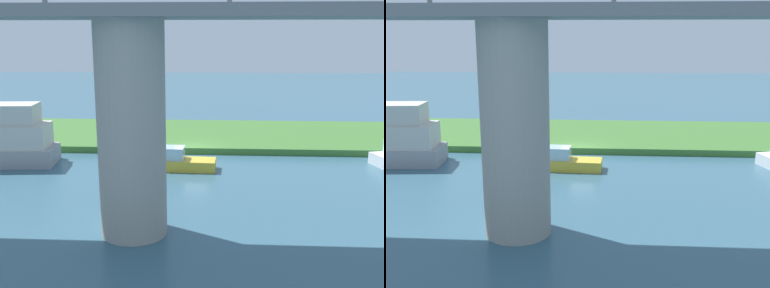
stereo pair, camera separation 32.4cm
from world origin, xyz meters
The scene contains 7 objects.
ground_plane centered at (0.00, 0.00, 0.00)m, with size 160.00×160.00×0.00m, color #386075.
grassy_bank centered at (0.00, -6.00, 0.25)m, with size 80.00×12.00×0.50m, color #427533.
bridge_pylon centered at (1.78, 14.29, 4.73)m, with size 2.99×2.99×9.46m, color #9E998E.
bridge_span centered at (1.78, 14.27, 9.96)m, with size 58.79×4.30×3.25m.
person_on_bank centered at (4.44, -3.18, 1.20)m, with size 0.49×0.49×1.39m.
mooring_post centered at (5.61, -0.78, 1.01)m, with size 0.20×0.20×1.02m, color brown.
pontoon_yellow centered at (0.63, 4.02, 0.55)m, with size 4.71×1.87×1.54m.
Camera 1 is at (-1.95, 33.68, 8.76)m, focal length 43.06 mm.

